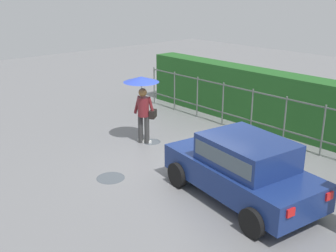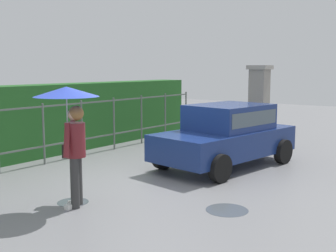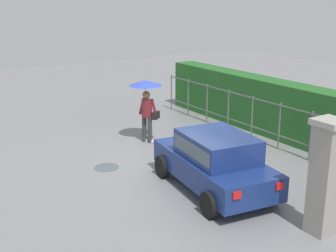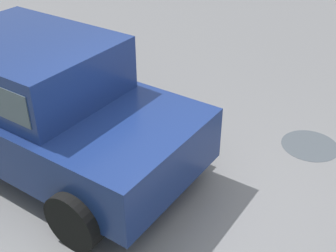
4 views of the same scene
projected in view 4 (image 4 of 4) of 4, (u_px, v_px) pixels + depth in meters
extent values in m
plane|color=slate|center=(188.00, 234.00, 4.22)|extent=(40.00, 40.00, 0.00)
cube|color=navy|center=(45.00, 116.00, 4.99)|extent=(3.90, 2.15, 0.60)
cube|color=navy|center=(27.00, 64.00, 4.74)|extent=(2.09, 1.70, 0.60)
cube|color=#4C5B66|center=(26.00, 63.00, 4.73)|extent=(1.94, 1.69, 0.33)
cylinder|color=black|center=(175.00, 136.00, 5.13)|extent=(0.62, 0.26, 0.60)
cylinder|color=black|center=(74.00, 221.00, 3.96)|extent=(0.62, 0.26, 0.60)
cylinder|color=black|center=(32.00, 83.00, 6.32)|extent=(0.62, 0.26, 0.60)
cylinder|color=#4C545B|center=(310.00, 145.00, 5.49)|extent=(0.71, 0.71, 0.00)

